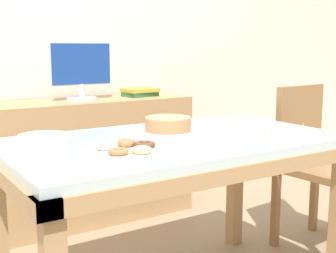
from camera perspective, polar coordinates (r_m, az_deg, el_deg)
name	(u,v)px	position (r m, az deg, el deg)	size (l,w,h in m)	color
wall_back	(52,27)	(3.36, -13.96, 11.74)	(8.00, 0.10, 2.60)	silver
dining_table	(174,161)	(2.05, 0.70, -4.19)	(1.48, 0.86, 0.77)	silver
chair	(314,158)	(2.86, 17.41, -3.71)	(0.46, 0.46, 0.94)	olive
sideboard	(73,162)	(3.16, -11.53, -4.30)	(1.62, 0.44, 0.82)	tan
computer_monitor	(81,71)	(3.10, -10.55, 6.67)	(0.42, 0.20, 0.38)	silver
book_stack	(140,92)	(3.31, -3.43, 4.21)	(0.24, 0.19, 0.06)	#2D6638
cake_chocolate_round	(168,126)	(2.13, -0.01, 0.05)	(0.29, 0.29, 0.08)	silver
pastry_platter	(127,150)	(1.73, -5.05, -2.90)	(0.31, 0.31, 0.04)	silver
plate_stack	(44,139)	(1.95, -14.87, -1.54)	(0.21, 0.21, 0.04)	silver
tealight_near_cakes	(231,117)	(2.58, 7.72, 1.12)	(0.04, 0.04, 0.04)	silver
tealight_near_front	(227,128)	(2.23, 7.20, -0.19)	(0.04, 0.04, 0.04)	silver
tealight_centre	(264,139)	(2.00, 11.67, -1.44)	(0.04, 0.04, 0.04)	silver
tealight_left_edge	(303,129)	(2.29, 16.15, -0.24)	(0.04, 0.04, 0.04)	silver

